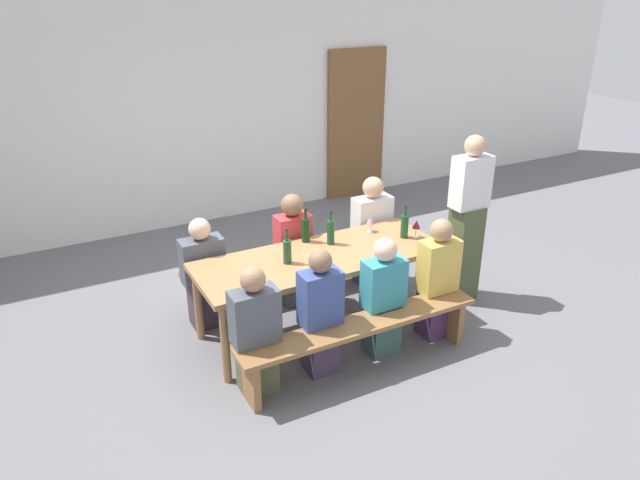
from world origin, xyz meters
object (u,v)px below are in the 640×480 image
(wine_glass_0, at_px, (370,221))
(seated_guest_far_1, at_px, (293,251))
(bench_near, at_px, (361,332))
(seated_guest_near_1, at_px, (320,315))
(seated_guest_near_2, at_px, (383,299))
(seated_guest_near_3, at_px, (437,281))
(wine_bottle_2, at_px, (331,232))
(seated_guest_far_0, at_px, (204,276))
(standing_host, at_px, (467,222))
(seated_guest_near_0, at_px, (256,334))
(wine_glass_1, at_px, (416,225))
(bench_far, at_px, (287,263))
(wine_bottle_0, at_px, (287,251))
(tasting_table, at_px, (320,263))
(wine_bottle_3, at_px, (405,226))
(wine_bottle_1, at_px, (306,229))
(seated_guest_far_2, at_px, (371,233))
(wooden_door, at_px, (356,124))

(wine_glass_0, height_order, seated_guest_far_1, seated_guest_far_1)
(bench_near, height_order, seated_guest_near_1, seated_guest_near_1)
(seated_guest_near_2, height_order, seated_guest_near_3, seated_guest_near_3)
(wine_bottle_2, relative_size, seated_guest_near_3, 0.28)
(seated_guest_near_1, xyz_separation_m, seated_guest_far_1, (0.29, 1.13, 0.03))
(seated_guest_near_1, xyz_separation_m, seated_guest_far_0, (-0.61, 1.13, -0.02))
(seated_guest_near_3, distance_m, standing_host, 0.83)
(seated_guest_near_0, bearing_deg, wine_glass_0, -62.22)
(wine_glass_1, relative_size, seated_guest_near_0, 0.16)
(bench_far, height_order, seated_guest_near_3, seated_guest_near_3)
(seated_guest_far_1, bearing_deg, wine_bottle_0, -29.33)
(seated_guest_near_0, xyz_separation_m, seated_guest_far_0, (-0.05, 1.13, -0.01))
(tasting_table, relative_size, wine_bottle_3, 6.90)
(wine_bottle_1, relative_size, seated_guest_far_2, 0.28)
(wine_bottle_0, relative_size, seated_guest_far_2, 0.27)
(wine_bottle_1, height_order, seated_guest_near_3, seated_guest_near_3)
(seated_guest_near_3, height_order, seated_guest_far_2, seated_guest_far_2)
(bench_near, bearing_deg, seated_guest_near_0, 170.07)
(wine_bottle_0, bearing_deg, wine_bottle_2, 18.31)
(wine_glass_1, bearing_deg, tasting_table, 175.70)
(wine_bottle_3, relative_size, wine_glass_1, 1.84)
(seated_guest_near_3, bearing_deg, bench_far, 34.54)
(wooden_door, bearing_deg, bench_far, -133.43)
(tasting_table, bearing_deg, seated_guest_near_1, -117.70)
(wooden_door, bearing_deg, seated_guest_near_2, -117.62)
(seated_guest_near_2, relative_size, seated_guest_far_2, 0.91)
(tasting_table, height_order, seated_guest_near_3, seated_guest_near_3)
(seated_guest_near_2, bearing_deg, standing_host, -71.22)
(wine_bottle_0, bearing_deg, standing_host, -4.50)
(seated_guest_far_2, bearing_deg, bench_far, -99.44)
(wooden_door, bearing_deg, seated_guest_near_1, -124.67)
(seated_guest_near_1, distance_m, seated_guest_far_1, 1.16)
(wine_bottle_2, xyz_separation_m, seated_guest_near_0, (-1.06, -0.74, -0.36))
(tasting_table, bearing_deg, seated_guest_far_0, 148.10)
(tasting_table, distance_m, seated_guest_far_0, 1.08)
(wine_bottle_0, xyz_separation_m, seated_guest_near_0, (-0.54, -0.56, -0.35))
(seated_guest_far_1, xyz_separation_m, standing_host, (1.54, -0.71, 0.26))
(tasting_table, height_order, wine_glass_1, wine_glass_1)
(wine_glass_0, xyz_separation_m, standing_host, (0.86, -0.39, -0.04))
(seated_guest_near_3, bearing_deg, bench_near, 99.69)
(wooden_door, distance_m, wine_glass_0, 3.16)
(wine_glass_0, height_order, seated_guest_near_1, seated_guest_near_1)
(wine_bottle_2, bearing_deg, seated_guest_near_1, -124.10)
(wine_bottle_2, xyz_separation_m, standing_host, (1.33, -0.32, -0.05))
(seated_guest_near_3, bearing_deg, wine_bottle_3, -0.91)
(wine_bottle_2, distance_m, wine_glass_0, 0.48)
(seated_guest_far_1, distance_m, seated_guest_far_2, 0.90)
(tasting_table, xyz_separation_m, wine_glass_1, (0.98, -0.07, 0.20))
(seated_guest_near_1, height_order, seated_guest_far_2, seated_guest_far_2)
(seated_guest_near_1, bearing_deg, wine_glass_0, -50.29)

